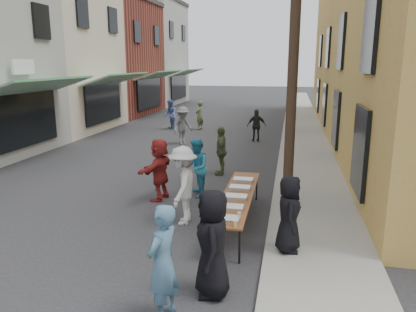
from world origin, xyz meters
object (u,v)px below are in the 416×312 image
at_px(guest_front_a, 213,243).
at_px(guest_front_c, 196,168).
at_px(utility_pole_mid, 294,48).
at_px(catering_tray_sausage, 227,219).
at_px(serving_table, 238,196).
at_px(utility_pole_near, 295,31).
at_px(server, 289,214).
at_px(utility_pole_far, 294,53).

xyz_separation_m(guest_front_a, guest_front_c, (-1.42, 4.89, -0.07)).
height_order(utility_pole_mid, catering_tray_sausage, utility_pole_mid).
height_order(serving_table, catering_tray_sausage, catering_tray_sausage).
distance_m(utility_pole_near, serving_table, 4.25).
xyz_separation_m(utility_pole_mid, guest_front_c, (-2.56, -11.66, -3.66)).
xyz_separation_m(catering_tray_sausage, guest_front_a, (-0.02, -1.36, 0.11)).
height_order(guest_front_c, server, guest_front_c).
bearing_deg(serving_table, utility_pole_far, 87.46).
xyz_separation_m(utility_pole_near, guest_front_c, (-2.56, 0.34, -3.66)).
relative_size(utility_pole_far, catering_tray_sausage, 18.00).
height_order(guest_front_a, guest_front_c, guest_front_a).
relative_size(utility_pole_far, guest_front_c, 5.37).
bearing_deg(catering_tray_sausage, serving_table, 90.00).
relative_size(utility_pole_mid, utility_pole_far, 1.00).
bearing_deg(server, guest_front_a, 140.84).
xyz_separation_m(serving_table, catering_tray_sausage, (-0.00, -1.65, 0.08)).
height_order(utility_pole_near, guest_front_c, utility_pole_near).
distance_m(catering_tray_sausage, guest_front_c, 3.82).
bearing_deg(server, guest_front_c, 35.51).
bearing_deg(utility_pole_mid, server, -89.81).
bearing_deg(utility_pole_mid, guest_front_a, -93.96).
relative_size(guest_front_c, server, 1.09).
distance_m(guest_front_a, guest_front_c, 5.10).
height_order(serving_table, guest_front_c, guest_front_c).
xyz_separation_m(utility_pole_near, catering_tray_sausage, (-1.13, -3.20, -3.71)).
height_order(guest_front_a, server, guest_front_a).
relative_size(utility_pole_near, utility_pole_far, 1.00).
bearing_deg(utility_pole_near, guest_front_a, -104.13).
relative_size(serving_table, guest_front_a, 2.21).
distance_m(utility_pole_mid, catering_tray_sausage, 15.69).
relative_size(serving_table, catering_tray_sausage, 8.00).
distance_m(utility_pole_near, guest_front_a, 5.92).
bearing_deg(utility_pole_far, guest_front_c, -96.19).
xyz_separation_m(utility_pole_far, guest_front_a, (-1.15, -28.56, -3.60)).
relative_size(utility_pole_mid, server, 5.85).
distance_m(utility_pole_far, serving_table, 25.86).
relative_size(utility_pole_near, serving_table, 2.25).
xyz_separation_m(utility_pole_near, utility_pole_mid, (0.00, 12.00, 0.00)).
xyz_separation_m(utility_pole_mid, utility_pole_far, (0.00, 12.00, 0.00)).
distance_m(utility_pole_mid, guest_front_a, 16.98).
bearing_deg(guest_front_a, utility_pole_mid, 163.80).
distance_m(serving_table, guest_front_c, 2.37).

